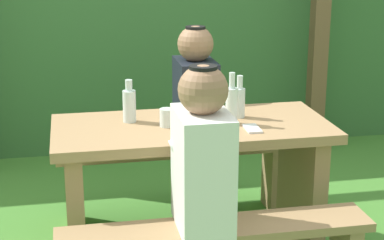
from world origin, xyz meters
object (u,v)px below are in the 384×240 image
(drinking_glass, at_px, (167,118))
(cell_phone, at_px, (252,129))
(picnic_table, at_px, (192,169))
(person_white_shirt, at_px, (203,155))
(person_black_coat, at_px, (195,92))
(bottle_right, at_px, (232,104))
(bench_far, at_px, (175,166))
(bottle_center, at_px, (129,104))
(bottle_left, at_px, (239,101))

(drinking_glass, height_order, cell_phone, drinking_glass)
(drinking_glass, bearing_deg, picnic_table, 5.99)
(person_white_shirt, distance_m, person_black_coat, 1.10)
(drinking_glass, height_order, bottle_right, bottle_right)
(cell_phone, bearing_deg, drinking_glass, 162.97)
(drinking_glass, relative_size, bottle_right, 0.34)
(cell_phone, bearing_deg, picnic_table, 152.96)
(picnic_table, xyz_separation_m, drinking_glass, (-0.13, -0.01, 0.29))
(person_black_coat, bearing_deg, picnic_table, -103.22)
(picnic_table, height_order, person_black_coat, person_black_coat)
(person_white_shirt, bearing_deg, bench_far, 86.79)
(picnic_table, distance_m, cell_phone, 0.40)
(picnic_table, bearing_deg, person_white_shirt, -96.42)
(person_white_shirt, height_order, bottle_right, person_white_shirt)
(bottle_right, bearing_deg, bottle_center, 164.80)
(person_white_shirt, distance_m, bottle_right, 0.58)
(person_white_shirt, xyz_separation_m, bottle_left, (0.33, 0.62, 0.06))
(picnic_table, xyz_separation_m, bottle_left, (0.27, 0.07, 0.33))
(picnic_table, relative_size, person_white_shirt, 1.95)
(person_black_coat, height_order, drinking_glass, person_black_coat)
(drinking_glass, distance_m, cell_phone, 0.43)
(person_black_coat, relative_size, bottle_left, 3.22)
(person_white_shirt, relative_size, person_black_coat, 1.00)
(bench_far, distance_m, cell_phone, 0.86)
(bench_far, bearing_deg, person_white_shirt, -93.21)
(bottle_left, bearing_deg, bottle_center, 177.15)
(picnic_table, xyz_separation_m, person_black_coat, (0.13, 0.54, 0.27))
(bottle_center, height_order, cell_phone, bottle_center)
(picnic_table, height_order, bottle_right, bottle_right)
(person_white_shirt, bearing_deg, picnic_table, 83.58)
(bottle_left, bearing_deg, person_white_shirt, -117.94)
(cell_phone, bearing_deg, bottle_right, 125.21)
(person_white_shirt, xyz_separation_m, cell_phone, (0.33, 0.40, -0.02))
(bottle_right, relative_size, bottle_center, 1.21)
(bottle_right, relative_size, cell_phone, 1.89)
(bench_far, xyz_separation_m, bottle_left, (0.27, -0.47, 0.52))
(bench_far, bearing_deg, bottle_left, -60.53)
(bench_far, relative_size, person_white_shirt, 1.95)
(drinking_glass, distance_m, bottle_center, 0.21)
(picnic_table, relative_size, person_black_coat, 1.95)
(bottle_right, bearing_deg, person_white_shirt, -116.80)
(picnic_table, bearing_deg, drinking_glass, -174.01)
(bench_far, bearing_deg, cell_phone, -68.49)
(picnic_table, height_order, bench_far, picnic_table)
(person_black_coat, relative_size, cell_phone, 5.14)
(bottle_right, bearing_deg, bench_far, 108.73)
(picnic_table, relative_size, bottle_center, 6.37)
(person_black_coat, distance_m, drinking_glass, 0.61)
(bottle_center, bearing_deg, bottle_left, -2.85)
(picnic_table, height_order, person_white_shirt, person_white_shirt)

